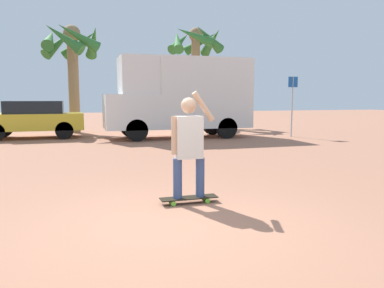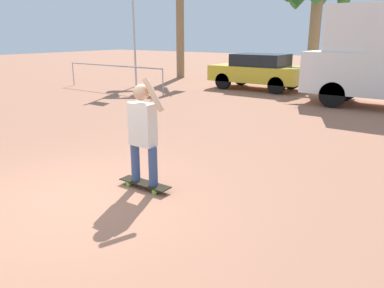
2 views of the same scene
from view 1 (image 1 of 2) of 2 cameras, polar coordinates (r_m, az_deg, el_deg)
name	(u,v)px [view 1 (image 1 of 2)]	position (r m, az deg, el deg)	size (l,w,h in m)	color
ground_plane	(172,226)	(4.99, -3.01, -12.39)	(80.00, 80.00, 0.00)	#A36B51
skateboard	(189,198)	(5.99, -0.47, -8.27)	(0.92, 0.23, 0.10)	black
person_skateboarder	(189,141)	(5.81, -0.49, 0.46)	(0.70, 0.25, 1.67)	#384C7A
camper_van	(181,95)	(15.73, -1.63, 7.46)	(6.00, 2.01, 3.30)	black
parked_car_yellow	(33,118)	(16.92, -23.03, 3.63)	(4.06, 1.95, 1.54)	black
palm_tree_near_van	(196,49)	(22.07, 0.56, 14.32)	(3.28, 3.35, 5.72)	#8E704C
palm_tree_center_background	(72,49)	(19.09, -17.89, 13.55)	(2.88, 3.08, 5.14)	#8E704C
street_sign	(292,99)	(16.61, 15.05, 6.69)	(0.44, 0.06, 2.56)	#B7B7BC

